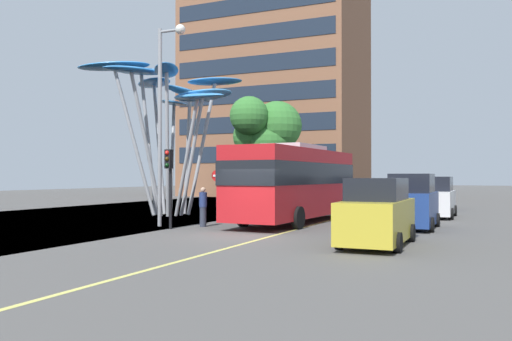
{
  "coord_description": "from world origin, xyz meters",
  "views": [
    {
      "loc": [
        8.61,
        -17.76,
        2.22
      ],
      "look_at": [
        -1.82,
        5.61,
        2.5
      ],
      "focal_mm": 37.0,
      "sensor_mm": 36.0,
      "label": 1
    }
  ],
  "objects_px": {
    "traffic_light_island_mid": "(278,169)",
    "car_parked_far": "(435,198)",
    "traffic_light_kerb_far": "(228,168)",
    "red_bus": "(295,180)",
    "leaf_sculpture": "(167,94)",
    "traffic_light_kerb_near": "(169,171)",
    "car_side_street": "(434,194)",
    "car_parked_near": "(377,214)",
    "no_entry_sign": "(217,186)",
    "car_parked_mid": "(412,203)",
    "pedestrian": "(203,207)",
    "street_lamp": "(165,102)"
  },
  "relations": [
    {
      "from": "traffic_light_kerb_near",
      "to": "car_parked_mid",
      "type": "relative_size",
      "value": 0.83
    },
    {
      "from": "red_bus",
      "to": "street_lamp",
      "type": "bearing_deg",
      "value": -138.31
    },
    {
      "from": "traffic_light_island_mid",
      "to": "car_parked_far",
      "type": "bearing_deg",
      "value": -2.4
    },
    {
      "from": "car_parked_near",
      "to": "traffic_light_kerb_near",
      "type": "bearing_deg",
      "value": 169.54
    },
    {
      "from": "leaf_sculpture",
      "to": "traffic_light_kerb_far",
      "type": "relative_size",
      "value": 2.68
    },
    {
      "from": "red_bus",
      "to": "car_parked_near",
      "type": "height_order",
      "value": "red_bus"
    },
    {
      "from": "leaf_sculpture",
      "to": "traffic_light_kerb_near",
      "type": "relative_size",
      "value": 2.89
    },
    {
      "from": "car_parked_mid",
      "to": "car_parked_far",
      "type": "height_order",
      "value": "car_parked_mid"
    },
    {
      "from": "red_bus",
      "to": "car_parked_far",
      "type": "xyz_separation_m",
      "value": [
        5.79,
        6.23,
        -1.0
      ]
    },
    {
      "from": "leaf_sculpture",
      "to": "car_side_street",
      "type": "height_order",
      "value": "leaf_sculpture"
    },
    {
      "from": "traffic_light_kerb_near",
      "to": "traffic_light_island_mid",
      "type": "xyz_separation_m",
      "value": [
        0.22,
        11.72,
        0.22
      ]
    },
    {
      "from": "traffic_light_kerb_far",
      "to": "no_entry_sign",
      "type": "xyz_separation_m",
      "value": [
        -1.06,
        0.82,
        -0.92
      ]
    },
    {
      "from": "leaf_sculpture",
      "to": "pedestrian",
      "type": "relative_size",
      "value": 5.56
    },
    {
      "from": "traffic_light_kerb_near",
      "to": "car_parked_near",
      "type": "bearing_deg",
      "value": -10.46
    },
    {
      "from": "street_lamp",
      "to": "red_bus",
      "type": "bearing_deg",
      "value": 41.69
    },
    {
      "from": "car_parked_mid",
      "to": "red_bus",
      "type": "bearing_deg",
      "value": 172.98
    },
    {
      "from": "car_parked_near",
      "to": "street_lamp",
      "type": "xyz_separation_m",
      "value": [
        -9.87,
        2.62,
        4.49
      ]
    },
    {
      "from": "street_lamp",
      "to": "traffic_light_kerb_far",
      "type": "bearing_deg",
      "value": 74.26
    },
    {
      "from": "traffic_light_kerb_far",
      "to": "no_entry_sign",
      "type": "relative_size",
      "value": 1.42
    },
    {
      "from": "car_parked_far",
      "to": "no_entry_sign",
      "type": "bearing_deg",
      "value": -151.68
    },
    {
      "from": "traffic_light_island_mid",
      "to": "car_parked_far",
      "type": "relative_size",
      "value": 0.81
    },
    {
      "from": "car_parked_mid",
      "to": "car_side_street",
      "type": "xyz_separation_m",
      "value": [
        -0.44,
        14.1,
        -0.06
      ]
    },
    {
      "from": "traffic_light_island_mid",
      "to": "car_parked_mid",
      "type": "bearing_deg",
      "value": -38.91
    },
    {
      "from": "red_bus",
      "to": "street_lamp",
      "type": "xyz_separation_m",
      "value": [
        -4.65,
        -4.14,
        3.48
      ]
    },
    {
      "from": "red_bus",
      "to": "car_parked_mid",
      "type": "distance_m",
      "value": 5.61
    },
    {
      "from": "car_parked_far",
      "to": "traffic_light_kerb_near",
      "type": "bearing_deg",
      "value": -130.17
    },
    {
      "from": "leaf_sculpture",
      "to": "car_parked_far",
      "type": "height_order",
      "value": "leaf_sculpture"
    },
    {
      "from": "car_parked_near",
      "to": "pedestrian",
      "type": "distance_m",
      "value": 8.83
    },
    {
      "from": "car_parked_mid",
      "to": "leaf_sculpture",
      "type": "bearing_deg",
      "value": 169.41
    },
    {
      "from": "leaf_sculpture",
      "to": "car_parked_far",
      "type": "bearing_deg",
      "value": 16.58
    },
    {
      "from": "traffic_light_kerb_near",
      "to": "car_side_street",
      "type": "bearing_deg",
      "value": 64.53
    },
    {
      "from": "car_parked_near",
      "to": "no_entry_sign",
      "type": "bearing_deg",
      "value": 142.99
    },
    {
      "from": "traffic_light_kerb_far",
      "to": "red_bus",
      "type": "bearing_deg",
      "value": 2.95
    },
    {
      "from": "street_lamp",
      "to": "pedestrian",
      "type": "bearing_deg",
      "value": 18.97
    },
    {
      "from": "traffic_light_island_mid",
      "to": "traffic_light_kerb_near",
      "type": "bearing_deg",
      "value": -91.09
    },
    {
      "from": "car_parked_near",
      "to": "pedestrian",
      "type": "xyz_separation_m",
      "value": [
        -8.23,
        3.18,
        -0.14
      ]
    },
    {
      "from": "red_bus",
      "to": "traffic_light_island_mid",
      "type": "height_order",
      "value": "red_bus"
    },
    {
      "from": "traffic_light_kerb_far",
      "to": "street_lamp",
      "type": "distance_m",
      "value": 5.03
    },
    {
      "from": "traffic_light_island_mid",
      "to": "car_side_street",
      "type": "distance_m",
      "value": 11.08
    },
    {
      "from": "car_parked_mid",
      "to": "pedestrian",
      "type": "distance_m",
      "value": 8.99
    },
    {
      "from": "no_entry_sign",
      "to": "car_parked_mid",
      "type": "bearing_deg",
      "value": -7.4
    },
    {
      "from": "car_parked_near",
      "to": "pedestrian",
      "type": "height_order",
      "value": "car_parked_near"
    },
    {
      "from": "traffic_light_kerb_far",
      "to": "street_lamp",
      "type": "xyz_separation_m",
      "value": [
        -1.12,
        -3.96,
        2.89
      ]
    },
    {
      "from": "traffic_light_kerb_far",
      "to": "car_side_street",
      "type": "distance_m",
      "value": 16.16
    },
    {
      "from": "red_bus",
      "to": "pedestrian",
      "type": "xyz_separation_m",
      "value": [
        -3.01,
        -3.58,
        -1.16
      ]
    },
    {
      "from": "traffic_light_kerb_near",
      "to": "red_bus",
      "type": "bearing_deg",
      "value": 53.51
    },
    {
      "from": "car_side_street",
      "to": "street_lamp",
      "type": "bearing_deg",
      "value": -118.91
    },
    {
      "from": "leaf_sculpture",
      "to": "car_parked_near",
      "type": "height_order",
      "value": "leaf_sculpture"
    },
    {
      "from": "traffic_light_island_mid",
      "to": "street_lamp",
      "type": "xyz_separation_m",
      "value": [
        -1.1,
        -10.76,
        2.86
      ]
    },
    {
      "from": "car_parked_mid",
      "to": "car_side_street",
      "type": "bearing_deg",
      "value": 91.79
    }
  ]
}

